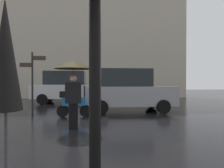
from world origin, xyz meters
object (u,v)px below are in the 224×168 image
(folded_patio_umbrella_near, at_px, (5,60))
(parked_scooter, at_px, (73,103))
(parked_car_left, at_px, (128,90))
(street_signpost, at_px, (32,76))
(pedestrian_with_umbrella, at_px, (73,73))
(parked_car_right, at_px, (68,87))

(folded_patio_umbrella_near, relative_size, parked_scooter, 1.77)
(parked_car_left, bearing_deg, folded_patio_umbrella_near, -102.33)
(street_signpost, bearing_deg, folded_patio_umbrella_near, -74.90)
(parked_scooter, distance_m, street_signpost, 2.26)
(pedestrian_with_umbrella, distance_m, parked_scooter, 2.27)
(folded_patio_umbrella_near, xyz_separation_m, parked_car_left, (2.59, 6.52, -0.65))
(folded_patio_umbrella_near, height_order, parked_car_right, folded_patio_umbrella_near)
(pedestrian_with_umbrella, xyz_separation_m, parked_car_left, (2.16, 3.28, -0.67))
(parked_scooter, relative_size, parked_car_right, 0.30)
(street_signpost, bearing_deg, pedestrian_with_umbrella, -53.74)
(parked_scooter, xyz_separation_m, parked_car_left, (2.41, 1.31, 0.43))
(folded_patio_umbrella_near, height_order, parked_scooter, folded_patio_umbrella_near)
(parked_car_left, bearing_deg, parked_car_right, 139.78)
(folded_patio_umbrella_near, relative_size, street_signpost, 0.90)
(parked_scooter, xyz_separation_m, street_signpost, (-1.81, 0.83, 1.06))
(folded_patio_umbrella_near, xyz_separation_m, parked_scooter, (0.18, 5.21, -1.08))
(street_signpost, bearing_deg, parked_car_left, 6.54)
(parked_scooter, relative_size, street_signpost, 0.51)
(folded_patio_umbrella_near, height_order, street_signpost, street_signpost)
(parked_scooter, height_order, street_signpost, street_signpost)
(folded_patio_umbrella_near, bearing_deg, parked_scooter, 88.02)
(pedestrian_with_umbrella, relative_size, street_signpost, 0.76)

